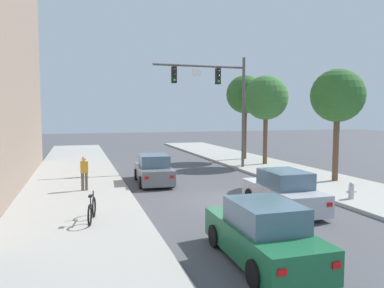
# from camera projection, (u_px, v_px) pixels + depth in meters

# --- Properties ---
(ground_plane) EXTENTS (120.00, 120.00, 0.00)m
(ground_plane) POSITION_uv_depth(u_px,v_px,m) (231.00, 201.00, 15.98)
(ground_plane) COLOR #4C4C51
(sidewalk_left) EXTENTS (5.00, 60.00, 0.15)m
(sidewalk_left) POSITION_uv_depth(u_px,v_px,m) (75.00, 211.00, 14.03)
(sidewalk_left) COLOR #A8A59E
(sidewalk_left) RESTS_ON ground
(sidewalk_right) EXTENTS (5.00, 60.00, 0.15)m
(sidewalk_right) POSITION_uv_depth(u_px,v_px,m) (353.00, 190.00, 17.90)
(sidewalk_right) COLOR #A8A59E
(sidewalk_right) RESTS_ON ground
(traffic_signal_mast) EXTENTS (6.41, 0.38, 7.50)m
(traffic_signal_mast) POSITION_uv_depth(u_px,v_px,m) (219.00, 91.00, 24.45)
(traffic_signal_mast) COLOR #514C47
(traffic_signal_mast) RESTS_ON sidewalk_right
(car_lead_grey) EXTENTS (2.02, 4.33, 1.60)m
(car_lead_grey) POSITION_uv_depth(u_px,v_px,m) (154.00, 170.00, 20.08)
(car_lead_grey) COLOR slate
(car_lead_grey) RESTS_ON ground
(car_following_silver) EXTENTS (1.94, 4.29, 1.60)m
(car_following_silver) POSITION_uv_depth(u_px,v_px,m) (283.00, 192.00, 14.49)
(car_following_silver) COLOR #B7B7BC
(car_following_silver) RESTS_ON ground
(car_third_green) EXTENTS (1.90, 4.27, 1.60)m
(car_third_green) POSITION_uv_depth(u_px,v_px,m) (262.00, 234.00, 9.40)
(car_third_green) COLOR #1E663D
(car_third_green) RESTS_ON ground
(pedestrian_sidewalk_left_walker) EXTENTS (0.36, 0.22, 1.64)m
(pedestrian_sidewalk_left_walker) POSITION_uv_depth(u_px,v_px,m) (84.00, 171.00, 17.49)
(pedestrian_sidewalk_left_walker) COLOR brown
(pedestrian_sidewalk_left_walker) RESTS_ON sidewalk_left
(bicycle_leaning) EXTENTS (0.36, 1.76, 0.98)m
(bicycle_leaning) POSITION_uv_depth(u_px,v_px,m) (92.00, 210.00, 12.46)
(bicycle_leaning) COLOR black
(bicycle_leaning) RESTS_ON sidewalk_left
(fire_hydrant) EXTENTS (0.48, 0.24, 0.72)m
(fire_hydrant) POSITION_uv_depth(u_px,v_px,m) (351.00, 191.00, 15.80)
(fire_hydrant) COLOR #B2B2B7
(fire_hydrant) RESTS_ON sidewalk_right
(street_tree_nearest) EXTENTS (2.88, 2.88, 6.10)m
(street_tree_nearest) POSITION_uv_depth(u_px,v_px,m) (338.00, 96.00, 19.76)
(street_tree_nearest) COLOR brown
(street_tree_nearest) RESTS_ON sidewalk_right
(street_tree_second) EXTENTS (3.22, 3.22, 6.45)m
(street_tree_second) POSITION_uv_depth(u_px,v_px,m) (266.00, 98.00, 26.52)
(street_tree_second) COLOR brown
(street_tree_second) RESTS_ON sidewalk_right
(street_tree_third) EXTENTS (3.07, 3.07, 6.78)m
(street_tree_third) POSITION_uv_depth(u_px,v_px,m) (245.00, 95.00, 29.48)
(street_tree_third) COLOR brown
(street_tree_third) RESTS_ON sidewalk_right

